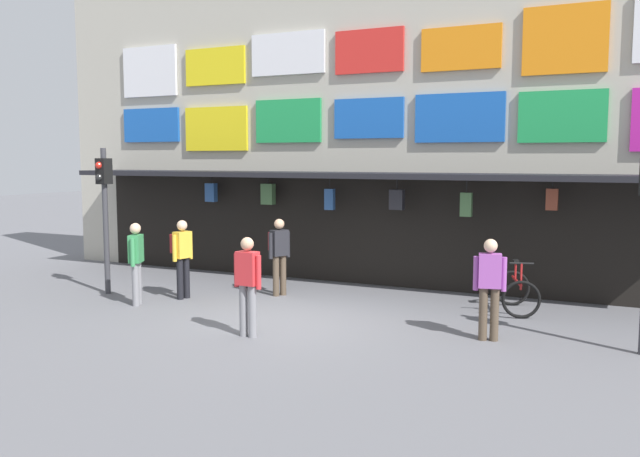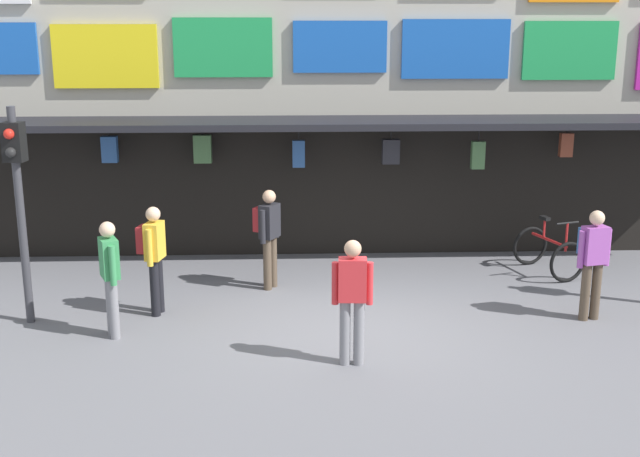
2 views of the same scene
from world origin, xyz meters
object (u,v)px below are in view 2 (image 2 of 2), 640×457
Objects in this scene: traffic_light_near at (17,181)px; pedestrian_in_blue at (268,231)px; pedestrian_in_purple at (593,256)px; pedestrian_in_green at (110,273)px; bicycle_parked at (548,252)px; pedestrian_in_red at (352,295)px; pedestrian_in_yellow at (153,252)px.

traffic_light_near reaches higher than pedestrian_in_blue.
pedestrian_in_blue is at bearing 161.22° from pedestrian_in_purple.
pedestrian_in_blue is (2.16, 2.06, 0.04)m from pedestrian_in_green.
pedestrian_in_blue is at bearing -172.97° from bicycle_parked.
pedestrian_in_red is at bearing -70.02° from pedestrian_in_blue.
traffic_light_near is 1.90× the size of pedestrian_in_yellow.
pedestrian_in_purple is (-0.10, -2.25, 0.59)m from bicycle_parked.
pedestrian_in_yellow is (-2.85, 1.99, 0.04)m from pedestrian_in_red.
pedestrian_in_purple is at bearing 22.29° from pedestrian_in_red.
pedestrian_in_yellow is at bearing 175.83° from pedestrian_in_purple.
pedestrian_in_red is at bearing -19.98° from traffic_light_near.
pedestrian_in_yellow reaches higher than bicycle_parked.
traffic_light_near is 5.11m from pedestrian_in_red.
pedestrian_in_blue is at bearing 43.68° from pedestrian_in_green.
pedestrian_in_blue reaches higher than bicycle_parked.
pedestrian_in_purple is at bearing -4.17° from pedestrian_in_yellow.
pedestrian_in_green is 1.00× the size of pedestrian_in_yellow.
pedestrian_in_red is (3.31, -1.09, 0.00)m from pedestrian_in_green.
pedestrian_in_purple is 6.55m from pedestrian_in_yellow.
pedestrian_in_yellow is 2.06m from pedestrian_in_blue.
pedestrian_in_green and pedestrian_in_blue have the same top height.
pedestrian_in_yellow is (1.82, 0.29, -1.16)m from traffic_light_near.
traffic_light_near is 8.87m from bicycle_parked.
traffic_light_near is 3.98m from pedestrian_in_blue.
pedestrian_in_red and pedestrian_in_blue have the same top height.
bicycle_parked is 0.79× the size of pedestrian_in_yellow.
pedestrian_in_yellow is at bearing -165.02° from bicycle_parked.
traffic_light_near is at bearing 160.02° from pedestrian_in_red.
bicycle_parked is at bearing 7.03° from pedestrian_in_blue.
pedestrian_in_red is (4.67, -1.70, -1.19)m from traffic_light_near.
pedestrian_in_purple is (6.99, 0.42, 0.04)m from pedestrian_in_green.
traffic_light_near is at bearing 178.71° from pedestrian_in_purple.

